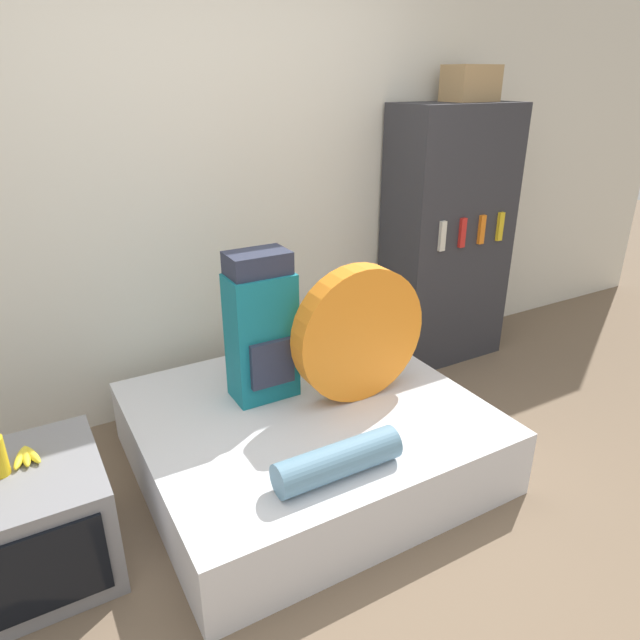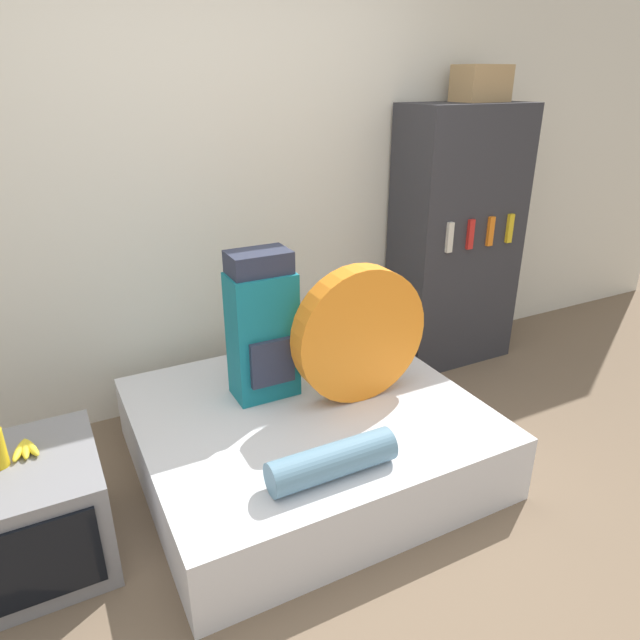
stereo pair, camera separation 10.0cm
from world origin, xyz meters
name	(u,v)px [view 2 (the right image)]	position (x,y,z in m)	size (l,w,h in m)	color
ground_plane	(354,573)	(0.00, 0.00, 0.00)	(16.00, 16.00, 0.00)	brown
wall_back	(207,182)	(0.00, 1.64, 1.30)	(8.00, 0.05, 2.60)	silver
bed	(307,435)	(0.15, 0.72, 0.17)	(1.60, 1.45, 0.34)	silver
backpack	(262,328)	(0.02, 0.94, 0.70)	(0.32, 0.24, 0.75)	#14707F
tent_bag	(359,334)	(0.42, 0.70, 0.68)	(0.69, 0.12, 0.69)	orange
sleeping_roll	(332,461)	(0.01, 0.20, 0.41)	(0.55, 0.14, 0.14)	#5B849E
television	(34,513)	(-1.10, 0.65, 0.24)	(0.53, 0.61, 0.47)	gray
banana_bunch	(25,449)	(-1.08, 0.73, 0.49)	(0.11, 0.15, 0.03)	yellow
bookshelf	(456,239)	(1.57, 1.39, 0.84)	(0.81, 0.44, 1.69)	#2D2D33
cardboard_box	(481,83)	(1.68, 1.42, 1.79)	(0.31, 0.22, 0.21)	#A88456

